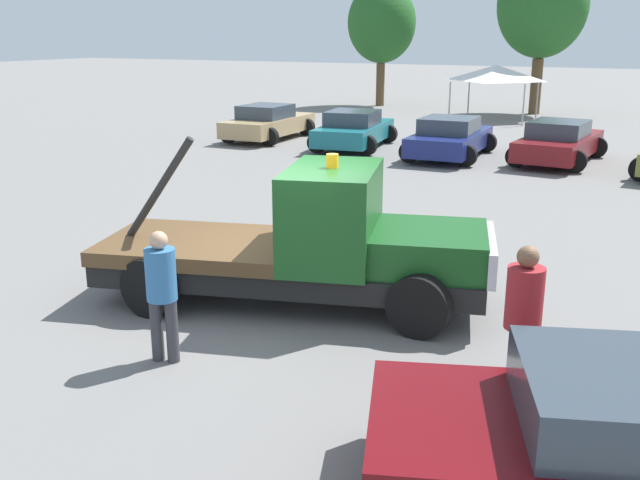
{
  "coord_description": "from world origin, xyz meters",
  "views": [
    {
      "loc": [
        4.98,
        -9.05,
        4.01
      ],
      "look_at": [
        0.5,
        0.0,
        1.05
      ],
      "focal_mm": 40.0,
      "sensor_mm": 36.0,
      "label": 1
    }
  ],
  "objects_px": {
    "tow_truck": "(314,246)",
    "person_at_hood": "(162,287)",
    "canopy_tent_white": "(496,73)",
    "parked_car_tan": "(268,123)",
    "tree_left": "(382,23)",
    "person_near_truck": "(523,313)",
    "tree_center": "(543,5)",
    "parked_car_teal": "(354,130)",
    "parked_car_maroon": "(559,142)",
    "parked_car_navy": "(450,138)",
    "traffic_cone": "(464,247)"
  },
  "relations": [
    {
      "from": "tow_truck",
      "to": "person_at_hood",
      "type": "bearing_deg",
      "value": -121.73
    },
    {
      "from": "person_at_hood",
      "to": "canopy_tent_white",
      "type": "bearing_deg",
      "value": -8.55
    },
    {
      "from": "parked_car_tan",
      "to": "tree_left",
      "type": "bearing_deg",
      "value": 2.68
    },
    {
      "from": "person_near_truck",
      "to": "canopy_tent_white",
      "type": "height_order",
      "value": "canopy_tent_white"
    },
    {
      "from": "parked_car_tan",
      "to": "person_at_hood",
      "type": "bearing_deg",
      "value": -154.88
    },
    {
      "from": "tow_truck",
      "to": "tree_left",
      "type": "xyz_separation_m",
      "value": [
        -10.39,
        28.84,
        3.55
      ]
    },
    {
      "from": "tow_truck",
      "to": "tree_center",
      "type": "relative_size",
      "value": 0.79
    },
    {
      "from": "tow_truck",
      "to": "person_at_hood",
      "type": "xyz_separation_m",
      "value": [
        -0.77,
        -2.62,
        0.07
      ]
    },
    {
      "from": "person_near_truck",
      "to": "tree_left",
      "type": "relative_size",
      "value": 0.27
    },
    {
      "from": "parked_car_teal",
      "to": "parked_car_maroon",
      "type": "height_order",
      "value": "same"
    },
    {
      "from": "tow_truck",
      "to": "tree_center",
      "type": "distance_m",
      "value": 28.81
    },
    {
      "from": "person_at_hood",
      "to": "parked_car_tan",
      "type": "relative_size",
      "value": 0.37
    },
    {
      "from": "parked_car_tan",
      "to": "parked_car_maroon",
      "type": "height_order",
      "value": "same"
    },
    {
      "from": "person_near_truck",
      "to": "parked_car_teal",
      "type": "bearing_deg",
      "value": -44.04
    },
    {
      "from": "parked_car_maroon",
      "to": "tree_center",
      "type": "distance_m",
      "value": 15.14
    },
    {
      "from": "tree_left",
      "to": "tree_center",
      "type": "bearing_deg",
      "value": -2.8
    },
    {
      "from": "tree_center",
      "to": "parked_car_maroon",
      "type": "bearing_deg",
      "value": -76.94
    },
    {
      "from": "tree_left",
      "to": "canopy_tent_white",
      "type": "bearing_deg",
      "value": -28.57
    },
    {
      "from": "parked_car_navy",
      "to": "parked_car_teal",
      "type": "bearing_deg",
      "value": 80.82
    },
    {
      "from": "parked_car_tan",
      "to": "traffic_cone",
      "type": "relative_size",
      "value": 8.25
    },
    {
      "from": "tow_truck",
      "to": "person_near_truck",
      "type": "bearing_deg",
      "value": -41.46
    },
    {
      "from": "person_near_truck",
      "to": "traffic_cone",
      "type": "distance_m",
      "value": 5.2
    },
    {
      "from": "tree_left",
      "to": "tree_center",
      "type": "relative_size",
      "value": 0.85
    },
    {
      "from": "person_at_hood",
      "to": "parked_car_navy",
      "type": "relative_size",
      "value": 0.38
    },
    {
      "from": "parked_car_maroon",
      "to": "traffic_cone",
      "type": "relative_size",
      "value": 8.59
    },
    {
      "from": "canopy_tent_white",
      "to": "tree_left",
      "type": "bearing_deg",
      "value": 151.43
    },
    {
      "from": "parked_car_tan",
      "to": "traffic_cone",
      "type": "height_order",
      "value": "parked_car_tan"
    },
    {
      "from": "parked_car_teal",
      "to": "canopy_tent_white",
      "type": "distance_m",
      "value": 11.03
    },
    {
      "from": "parked_car_tan",
      "to": "traffic_cone",
      "type": "bearing_deg",
      "value": -138.14
    },
    {
      "from": "person_near_truck",
      "to": "person_at_hood",
      "type": "distance_m",
      "value": 4.29
    },
    {
      "from": "parked_car_teal",
      "to": "person_at_hood",
      "type": "bearing_deg",
      "value": -171.38
    },
    {
      "from": "person_at_hood",
      "to": "tree_left",
      "type": "distance_m",
      "value": 33.08
    },
    {
      "from": "traffic_cone",
      "to": "tree_left",
      "type": "bearing_deg",
      "value": 114.78
    },
    {
      "from": "parked_car_tan",
      "to": "tree_left",
      "type": "relative_size",
      "value": 0.68
    },
    {
      "from": "person_near_truck",
      "to": "parked_car_navy",
      "type": "bearing_deg",
      "value": -54.46
    },
    {
      "from": "parked_car_maroon",
      "to": "person_at_hood",
      "type": "bearing_deg",
      "value": 177.77
    },
    {
      "from": "person_near_truck",
      "to": "parked_car_teal",
      "type": "distance_m",
      "value": 18.28
    },
    {
      "from": "tow_truck",
      "to": "parked_car_tan",
      "type": "bearing_deg",
      "value": 107.3
    },
    {
      "from": "parked_car_teal",
      "to": "parked_car_navy",
      "type": "distance_m",
      "value": 3.69
    },
    {
      "from": "tree_left",
      "to": "traffic_cone",
      "type": "xyz_separation_m",
      "value": [
        11.88,
        -25.75,
        -4.21
      ]
    },
    {
      "from": "tow_truck",
      "to": "parked_car_teal",
      "type": "bearing_deg",
      "value": 96.13
    },
    {
      "from": "tow_truck",
      "to": "tree_left",
      "type": "distance_m",
      "value": 30.86
    },
    {
      "from": "parked_car_teal",
      "to": "traffic_cone",
      "type": "xyz_separation_m",
      "value": [
        7.08,
        -11.13,
        -0.39
      ]
    },
    {
      "from": "traffic_cone",
      "to": "person_near_truck",
      "type": "bearing_deg",
      "value": -68.12
    },
    {
      "from": "person_at_hood",
      "to": "parked_car_teal",
      "type": "xyz_separation_m",
      "value": [
        -4.81,
        16.85,
        -0.34
      ]
    },
    {
      "from": "person_at_hood",
      "to": "traffic_cone",
      "type": "distance_m",
      "value": 6.19
    },
    {
      "from": "person_at_hood",
      "to": "parked_car_maroon",
      "type": "height_order",
      "value": "person_at_hood"
    },
    {
      "from": "tow_truck",
      "to": "canopy_tent_white",
      "type": "bearing_deg",
      "value": 81.71
    },
    {
      "from": "person_near_truck",
      "to": "canopy_tent_white",
      "type": "distance_m",
      "value": 27.33
    },
    {
      "from": "person_at_hood",
      "to": "parked_car_teal",
      "type": "bearing_deg",
      "value": 2.64
    }
  ]
}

